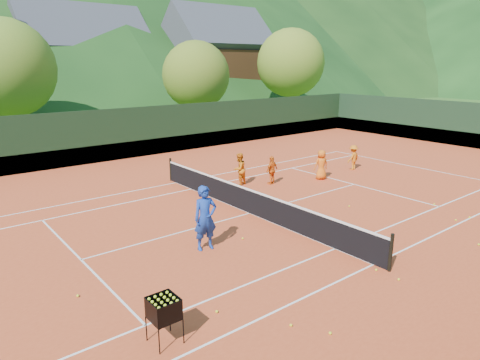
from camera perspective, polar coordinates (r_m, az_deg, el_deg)
ground at (r=16.33m, az=1.32°, el=-4.51°), size 400.00×400.00×0.00m
clay_court at (r=16.33m, az=1.32°, el=-4.48°), size 40.00×24.00×0.02m
coach at (r=13.00m, az=-4.65°, el=-5.08°), size 0.81×0.61×2.01m
student_a at (r=19.85m, az=-0.10°, el=1.46°), size 0.87×0.75×1.52m
student_b at (r=20.08m, az=4.28°, el=1.32°), size 0.84×0.48×1.34m
student_c at (r=21.22m, az=10.79°, el=2.02°), size 0.82×0.66×1.46m
student_d at (r=23.57m, az=14.85°, el=2.93°), size 0.90×0.57×1.32m
tennis_ball_1 at (r=12.58m, az=17.71°, el=-11.34°), size 0.07×0.07×0.07m
tennis_ball_4 at (r=17.92m, az=28.29°, el=-4.41°), size 0.07×0.07×0.07m
tennis_ball_6 at (r=18.91m, az=24.48°, el=-2.97°), size 0.07×0.07×0.07m
tennis_ball_7 at (r=9.75m, az=11.94°, el=-19.35°), size 0.07×0.07×0.07m
tennis_ball_8 at (r=13.98m, az=0.37°, el=-7.80°), size 0.07×0.07×0.07m
tennis_ball_9 at (r=11.53m, az=-20.82°, el=-14.23°), size 0.07×0.07×0.07m
tennis_ball_11 at (r=9.86m, az=6.81°, el=-18.67°), size 0.07×0.07×0.07m
tennis_ball_12 at (r=12.27m, az=20.41°, el=-12.32°), size 0.07×0.07×0.07m
tennis_ball_13 at (r=17.39m, az=26.83°, el=-4.79°), size 0.07×0.07×0.07m
tennis_ball_14 at (r=15.47m, az=29.23°, el=-7.52°), size 0.07×0.07×0.07m
tennis_ball_15 at (r=17.53m, az=14.36°, el=-3.41°), size 0.07×0.07×0.07m
tennis_ball_17 at (r=10.25m, az=-3.11°, el=-17.11°), size 0.07×0.07×0.07m
tennis_ball_18 at (r=14.74m, az=17.37°, el=-7.27°), size 0.07×0.07×0.07m
court_lines at (r=16.32m, az=1.32°, el=-4.43°), size 23.83×11.03×0.00m
tennis_net at (r=16.16m, az=1.33°, el=-2.78°), size 0.10×12.07×1.10m
perimeter_fence at (r=15.94m, az=1.35°, el=-0.22°), size 40.40×24.24×3.00m
ball_hopper at (r=9.10m, az=-10.14°, el=-16.65°), size 0.57×0.57×1.00m
chalet_mid at (r=48.45m, az=-20.04°, el=13.82°), size 12.65×8.82×11.45m
chalet_right at (r=51.35m, az=-3.10°, el=15.03°), size 11.50×8.82×11.91m
tree_b at (r=32.31m, az=-28.89°, el=12.90°), size 6.40×6.40×8.40m
tree_c at (r=36.64m, az=-5.88°, el=13.73°), size 5.60×5.60×7.35m
tree_d at (r=44.99m, az=6.77°, el=15.24°), size 6.80×6.80×8.93m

